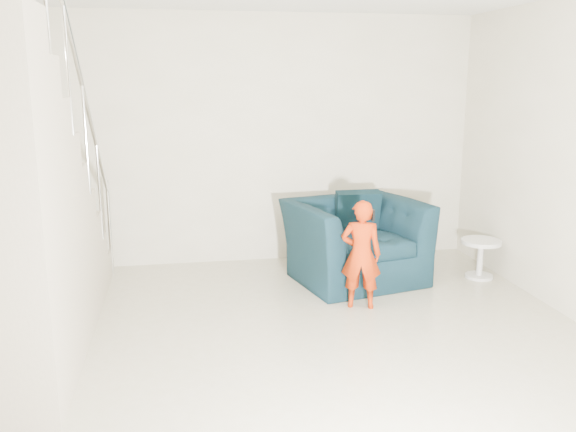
# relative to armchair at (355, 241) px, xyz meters

# --- Properties ---
(floor) EXTENTS (5.50, 5.50, 0.00)m
(floor) POSITION_rel_armchair_xyz_m (-0.96, -1.88, -0.41)
(floor) COLOR #9E957A
(floor) RESTS_ON ground
(back_wall) EXTENTS (5.00, 0.00, 5.00)m
(back_wall) POSITION_rel_armchair_xyz_m (-0.96, 0.87, 0.94)
(back_wall) COLOR #B6AF94
(back_wall) RESTS_ON floor
(front_wall) EXTENTS (5.00, 0.00, 5.00)m
(front_wall) POSITION_rel_armchair_xyz_m (-0.96, -4.63, 0.94)
(front_wall) COLOR #B6AF94
(front_wall) RESTS_ON floor
(armchair) EXTENTS (1.46, 1.35, 0.81)m
(armchair) POSITION_rel_armchair_xyz_m (0.00, 0.00, 0.00)
(armchair) COLOR black
(armchair) RESTS_ON floor
(toddler) EXTENTS (0.41, 0.33, 0.98)m
(toddler) POSITION_rel_armchair_xyz_m (-0.17, -0.75, 0.09)
(toddler) COLOR #9D1305
(toddler) RESTS_ON floor
(side_table) EXTENTS (0.40, 0.40, 0.40)m
(side_table) POSITION_rel_armchair_xyz_m (1.29, -0.18, -0.13)
(side_table) COLOR silver
(side_table) RESTS_ON floor
(staircase) EXTENTS (1.02, 3.03, 3.62)m
(staircase) POSITION_rel_armchair_xyz_m (-2.96, -1.33, 0.54)
(staircase) COLOR #ADA089
(staircase) RESTS_ON floor
(cushion) EXTENTS (0.47, 0.22, 0.47)m
(cushion) POSITION_rel_armchair_xyz_m (0.10, 0.29, 0.24)
(cushion) COLOR black
(cushion) RESTS_ON armchair
(throw) EXTENTS (0.04, 0.43, 0.49)m
(throw) POSITION_rel_armchair_xyz_m (-0.51, 0.08, 0.10)
(throw) COLOR black
(throw) RESTS_ON armchair
(phone) EXTENTS (0.02, 0.05, 0.10)m
(phone) POSITION_rel_armchair_xyz_m (-0.09, -0.80, 0.45)
(phone) COLOR black
(phone) RESTS_ON toddler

